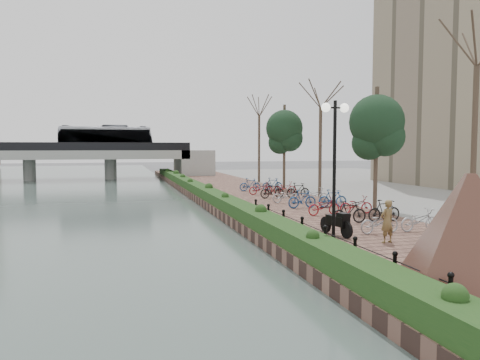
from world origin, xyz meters
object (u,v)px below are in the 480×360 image
object	(u,v)px
granite_monument	(469,232)
pedestrian	(387,221)
motorcycle	(336,222)
lamppost	(335,141)

from	to	relation	value
granite_monument	pedestrian	distance (m)	5.52
motorcycle	granite_monument	bearing A→B (deg)	-99.79
pedestrian	granite_monument	bearing A→B (deg)	64.64
motorcycle	lamppost	bearing A→B (deg)	-128.40
granite_monument	pedestrian	world-z (taller)	granite_monument
lamppost	motorcycle	distance (m)	3.34
motorcycle	pedestrian	distance (m)	2.07
granite_monument	lamppost	bearing A→B (deg)	95.33
granite_monument	motorcycle	world-z (taller)	granite_monument
pedestrian	lamppost	bearing A→B (deg)	-29.20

